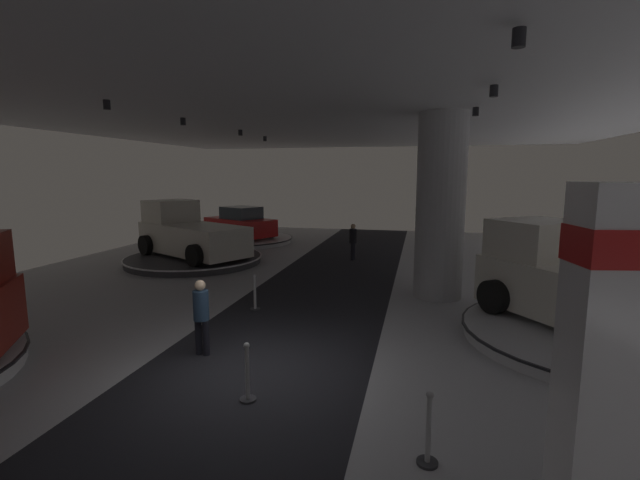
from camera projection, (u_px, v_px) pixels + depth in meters
ground at (253, 373)px, 8.34m from camera, size 24.00×44.00×0.06m
ceiling_with_spotlights at (246, 66)px, 7.52m from camera, size 24.00×44.00×0.39m
column_right at (440, 207)px, 13.09m from camera, size 1.44×1.44×5.50m
brand_sign_pylon at (623, 362)px, 4.30m from camera, size 1.36×0.86×3.65m
display_platform_deep_left at (240, 239)px, 24.27m from camera, size 5.80×5.80×0.26m
display_car_deep_left at (240, 224)px, 24.12m from camera, size 4.55×3.63×1.71m
display_platform_mid_right at (595, 336)px, 9.73m from camera, size 5.68×5.68×0.29m
pickup_truck_mid_right at (585, 286)px, 9.87m from camera, size 4.83×5.52×2.30m
display_platform_far_left at (194, 259)px, 18.55m from camera, size 5.68×5.68×0.29m
pickup_truck_far_left at (189, 234)px, 18.60m from camera, size 5.66×4.47×2.30m
visitor_walking_near at (201, 313)px, 9.00m from camera, size 0.32×0.32×1.59m
visitor_walking_far at (353, 240)px, 19.05m from camera, size 0.32×0.32×1.59m
stanchion_a at (248, 380)px, 7.21m from camera, size 0.28×0.28×1.01m
stanchion_b at (428, 438)px, 5.63m from camera, size 0.28×0.28×1.01m
stanchion_c at (255, 297)px, 12.08m from camera, size 0.28×0.28×1.01m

